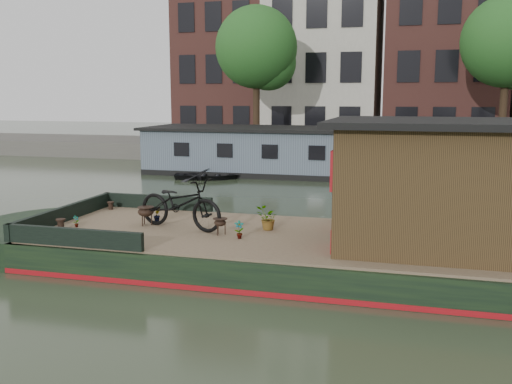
% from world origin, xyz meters
% --- Properties ---
extents(ground, '(120.00, 120.00, 0.00)m').
position_xyz_m(ground, '(0.00, 0.00, 0.00)').
color(ground, '#28311F').
rests_on(ground, ground).
extents(houseboat_hull, '(14.01, 4.02, 0.60)m').
position_xyz_m(houseboat_hull, '(-1.33, 0.00, 0.27)').
color(houseboat_hull, black).
rests_on(houseboat_hull, ground).
extents(houseboat_deck, '(11.80, 3.80, 0.05)m').
position_xyz_m(houseboat_deck, '(0.00, 0.00, 0.62)').
color(houseboat_deck, '#78664A').
rests_on(houseboat_deck, houseboat_hull).
extents(bow_bulwark, '(3.00, 4.00, 0.35)m').
position_xyz_m(bow_bulwark, '(-5.07, 0.00, 0.82)').
color(bow_bulwark, black).
rests_on(bow_bulwark, houseboat_deck).
extents(cabin, '(4.00, 3.50, 2.42)m').
position_xyz_m(cabin, '(2.19, 0.00, 1.88)').
color(cabin, black).
rests_on(cabin, houseboat_deck).
extents(bicycle, '(2.25, 1.26, 1.12)m').
position_xyz_m(bicycle, '(-3.05, 0.01, 1.21)').
color(bicycle, black).
rests_on(bicycle, houseboat_deck).
extents(potted_plant_a, '(0.23, 0.20, 0.37)m').
position_xyz_m(potted_plant_a, '(-1.55, -0.52, 0.84)').
color(potted_plant_a, '#9F322D').
rests_on(potted_plant_a, houseboat_deck).
extents(potted_plant_b, '(0.20, 0.22, 0.33)m').
position_xyz_m(potted_plant_b, '(-3.83, 0.48, 0.81)').
color(potted_plant_b, brown).
rests_on(potted_plant_b, houseboat_deck).
extents(potted_plant_c, '(0.60, 0.60, 0.51)m').
position_xyz_m(potted_plant_c, '(-1.18, 0.37, 0.90)').
color(potted_plant_c, '#A04F2E').
rests_on(potted_plant_c, houseboat_deck).
extents(potted_plant_d, '(0.38, 0.38, 0.54)m').
position_xyz_m(potted_plant_d, '(0.20, 1.70, 0.92)').
color(potted_plant_d, brown).
rests_on(potted_plant_d, houseboat_deck).
extents(potted_plant_e, '(0.14, 0.16, 0.26)m').
position_xyz_m(potted_plant_e, '(-5.32, -0.48, 0.78)').
color(potted_plant_e, '#A1512F').
rests_on(potted_plant_e, houseboat_deck).
extents(brazier_front, '(0.35, 0.35, 0.35)m').
position_xyz_m(brazier_front, '(-2.03, -0.30, 0.83)').
color(brazier_front, black).
rests_on(brazier_front, houseboat_deck).
extents(brazier_rear, '(0.49, 0.49, 0.42)m').
position_xyz_m(brazier_rear, '(-3.92, 0.11, 0.86)').
color(brazier_rear, black).
rests_on(brazier_rear, houseboat_deck).
extents(bollard_port, '(0.18, 0.18, 0.20)m').
position_xyz_m(bollard_port, '(-5.60, 1.51, 0.75)').
color(bollard_port, black).
rests_on(bollard_port, houseboat_deck).
extents(bollard_stbd, '(0.20, 0.20, 0.23)m').
position_xyz_m(bollard_stbd, '(-5.53, -0.76, 0.77)').
color(bollard_stbd, black).
rests_on(bollard_stbd, houseboat_deck).
extents(dinghy, '(3.09, 2.47, 0.57)m').
position_xyz_m(dinghy, '(-6.65, 11.50, 0.28)').
color(dinghy, black).
rests_on(dinghy, ground).
extents(far_houseboat, '(20.40, 4.40, 2.11)m').
position_xyz_m(far_houseboat, '(0.00, 14.00, 0.97)').
color(far_houseboat, slate).
rests_on(far_houseboat, ground).
extents(quay, '(60.00, 6.00, 0.90)m').
position_xyz_m(quay, '(0.00, 20.50, 0.45)').
color(quay, '#47443F').
rests_on(quay, ground).
extents(townhouse_row, '(27.25, 8.00, 16.50)m').
position_xyz_m(townhouse_row, '(0.15, 27.50, 7.90)').
color(townhouse_row, brown).
rests_on(townhouse_row, ground).
extents(tree_left, '(4.40, 4.40, 7.40)m').
position_xyz_m(tree_left, '(-6.36, 19.07, 5.89)').
color(tree_left, '#332316').
rests_on(tree_left, quay).
extents(tree_right, '(4.40, 4.40, 7.40)m').
position_xyz_m(tree_right, '(6.14, 19.07, 5.89)').
color(tree_right, '#332316').
rests_on(tree_right, quay).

